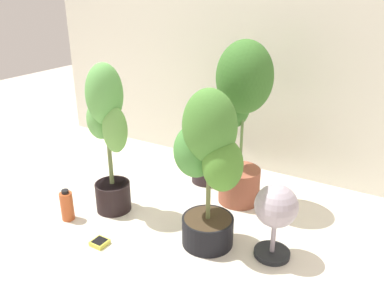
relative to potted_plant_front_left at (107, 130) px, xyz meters
The scene contains 9 objects.
ground_plane 0.61m from the potted_plant_front_left, 21.22° to the left, with size 8.00×8.00×0.00m, color silver.
mylar_back_wall 1.14m from the potted_plant_front_left, 72.32° to the left, with size 3.20×0.01×2.00m, color silver.
potted_plant_front_left is the anchor object (origin of this frame).
potted_plant_back_center 0.69m from the potted_plant_front_left, 64.89° to the left, with size 0.31×0.29×0.65m.
potted_plant_back_right 0.77m from the potted_plant_front_left, 38.80° to the left, with size 0.42×0.42×0.99m.
potted_plant_front_right 0.64m from the potted_plant_front_left, ahead, with size 0.46×0.33×0.83m.
hygrometer_box 0.61m from the potted_plant_front_left, 61.04° to the right, with size 0.08×0.08×0.03m.
floor_fan 1.00m from the potted_plant_front_left, ahead, with size 0.23×0.23×0.39m.
nutrient_bottle 0.50m from the potted_plant_front_left, 125.16° to the right, with size 0.07×0.07×0.19m.
Camera 1 is at (1.13, -1.64, 1.26)m, focal length 36.59 mm.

